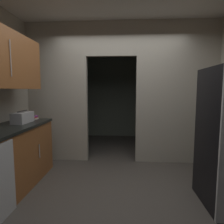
# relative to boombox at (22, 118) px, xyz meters

# --- Properties ---
(ground) EXTENTS (20.00, 20.00, 0.00)m
(ground) POSITION_rel_boombox_xyz_m (1.53, -0.45, -1.01)
(ground) COLOR #47423D
(kitchen_partition) EXTENTS (3.75, 0.12, 2.76)m
(kitchen_partition) POSITION_rel_boombox_xyz_m (1.57, 0.95, 0.45)
(kitchen_partition) COLOR #ADA899
(kitchen_partition) RESTS_ON ground
(adjoining_room_shell) EXTENTS (3.75, 2.29, 2.76)m
(adjoining_room_shell) POSITION_rel_boombox_xyz_m (1.53, 2.58, 0.37)
(adjoining_room_shell) COLOR gray
(adjoining_room_shell) RESTS_ON ground
(lower_cabinet_run) EXTENTS (0.63, 2.02, 0.93)m
(lower_cabinet_run) POSITION_rel_boombox_xyz_m (-0.03, -0.50, -0.55)
(lower_cabinet_run) COLOR brown
(lower_cabinet_run) RESTS_ON ground
(boombox) EXTENTS (0.20, 0.40, 0.20)m
(boombox) POSITION_rel_boombox_xyz_m (0.00, 0.00, 0.00)
(boombox) COLOR #B2B2B7
(boombox) RESTS_ON lower_cabinet_run
(book_stack) EXTENTS (0.14, 0.17, 0.06)m
(book_stack) POSITION_rel_boombox_xyz_m (-0.01, 0.39, -0.06)
(book_stack) COLOR beige
(book_stack) RESTS_ON lower_cabinet_run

